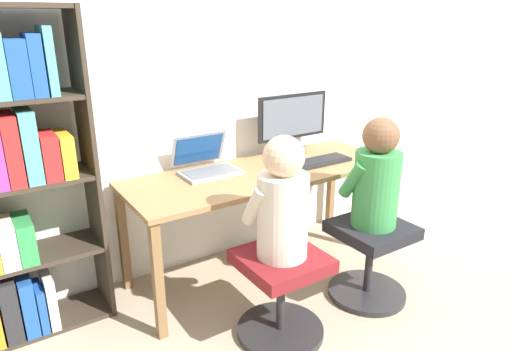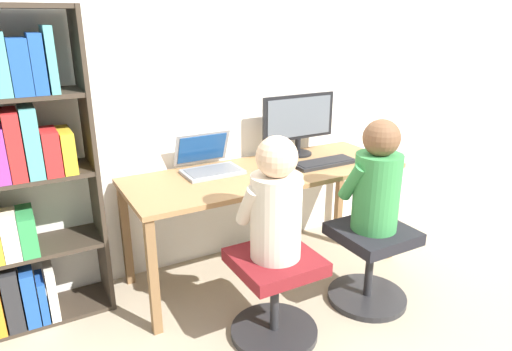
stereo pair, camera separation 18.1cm
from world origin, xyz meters
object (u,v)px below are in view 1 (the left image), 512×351
at_px(office_chair_right, 281,290).
at_px(bookshelf, 4,188).
at_px(desktop_monitor, 293,122).
at_px(laptop, 207,165).
at_px(office_chair_left, 370,256).
at_px(keyboard, 320,161).
at_px(person_at_laptop, 282,203).
at_px(person_at_monitor, 377,178).

height_order(office_chair_right, bookshelf, bookshelf).
bearing_deg(desktop_monitor, laptop, -177.31).
xyz_separation_m(office_chair_left, bookshelf, (-1.82, 0.78, 0.58)).
xyz_separation_m(keyboard, office_chair_left, (-0.04, -0.54, -0.45)).
relative_size(desktop_monitor, office_chair_right, 1.18).
bearing_deg(bookshelf, desktop_monitor, 1.37).
bearing_deg(person_at_laptop, office_chair_left, -0.44).
bearing_deg(laptop, office_chair_right, -88.66).
relative_size(keyboard, bookshelf, 0.26).
bearing_deg(office_chair_right, desktop_monitor, 50.12).
relative_size(keyboard, person_at_laptop, 0.69).
bearing_deg(keyboard, office_chair_left, -94.31).
distance_m(desktop_monitor, person_at_laptop, 1.08).
distance_m(desktop_monitor, bookshelf, 1.84).
bearing_deg(person_at_laptop, office_chair_right, -90.00).
bearing_deg(desktop_monitor, office_chair_left, -91.19).
height_order(office_chair_left, person_at_laptop, person_at_laptop).
xyz_separation_m(office_chair_right, person_at_monitor, (0.67, 0.00, 0.50)).
height_order(person_at_monitor, person_at_laptop, person_at_monitor).
bearing_deg(desktop_monitor, person_at_laptop, -130.01).
xyz_separation_m(desktop_monitor, office_chair_left, (-0.02, -0.82, -0.68)).
height_order(laptop, bookshelf, bookshelf).
height_order(person_at_monitor, bookshelf, bookshelf).
relative_size(person_at_monitor, bookshelf, 0.38).
xyz_separation_m(laptop, person_at_laptop, (0.02, -0.78, 0.01)).
relative_size(keyboard, office_chair_left, 0.90).
xyz_separation_m(laptop, office_chair_left, (0.69, -0.79, -0.49)).
bearing_deg(office_chair_left, desktop_monitor, 88.81).
bearing_deg(bookshelf, keyboard, -7.28).
relative_size(laptop, bookshelf, 0.21).
relative_size(office_chair_left, bookshelf, 0.28).
bearing_deg(laptop, keyboard, -18.82).
bearing_deg(keyboard, desktop_monitor, 94.81).
height_order(desktop_monitor, person_at_monitor, desktop_monitor).
distance_m(desktop_monitor, person_at_monitor, 0.84).
relative_size(desktop_monitor, office_chair_left, 1.18).
height_order(office_chair_right, person_at_monitor, person_at_monitor).
bearing_deg(person_at_monitor, desktop_monitor, 88.80).
distance_m(office_chair_right, person_at_laptop, 0.50).
bearing_deg(person_at_monitor, office_chair_right, -179.76).
relative_size(office_chair_left, person_at_laptop, 0.76).
bearing_deg(person_at_laptop, bookshelf, 146.04).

